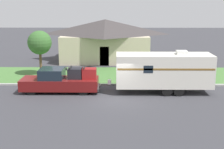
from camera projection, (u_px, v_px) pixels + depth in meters
ground_plane at (116, 99)px, 22.58m from camera, size 120.00×120.00×0.00m
curb_strip at (116, 85)px, 26.21m from camera, size 80.00×0.30×0.14m
lawn_strip at (116, 75)px, 29.77m from camera, size 80.00×7.00×0.03m
house_across_street at (105, 39)px, 36.70m from camera, size 10.74×7.06×4.83m
pickup_truck at (61, 81)px, 24.27m from camera, size 6.08×2.07×2.00m
travel_trailer at (164, 70)px, 23.98m from camera, size 8.49×2.34×3.28m
mailbox at (64, 71)px, 26.96m from camera, size 0.48×0.20×1.32m
tree_in_yard at (40, 43)px, 29.13m from camera, size 2.24×2.24×4.26m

